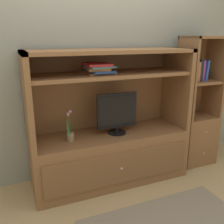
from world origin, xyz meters
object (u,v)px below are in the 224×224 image
at_px(tv_monitor, 117,113).
at_px(upright_book_row, 196,71).
at_px(magazine_stack, 98,68).
at_px(bookshelf_tall, 195,122).
at_px(potted_plant, 70,134).
at_px(media_console, 110,141).

xyz_separation_m(tv_monitor, upright_book_row, (1.03, 0.03, 0.39)).
xyz_separation_m(magazine_stack, bookshelf_tall, (1.29, 0.01, -0.73)).
height_order(tv_monitor, potted_plant, tv_monitor).
bearing_deg(media_console, bookshelf_tall, 0.07).
xyz_separation_m(bookshelf_tall, upright_book_row, (-0.07, -0.01, 0.65)).
height_order(media_console, upright_book_row, media_console).
xyz_separation_m(potted_plant, bookshelf_tall, (1.61, 0.05, -0.10)).
xyz_separation_m(potted_plant, upright_book_row, (1.54, 0.04, 0.55)).
xyz_separation_m(media_console, tv_monitor, (0.07, -0.04, 0.33)).
bearing_deg(media_console, potted_plant, -174.06).
relative_size(tv_monitor, magazine_stack, 1.29).
xyz_separation_m(potted_plant, magazine_stack, (0.32, 0.04, 0.63)).
bearing_deg(media_console, tv_monitor, -28.50).
xyz_separation_m(tv_monitor, bookshelf_tall, (1.09, 0.04, -0.26)).
relative_size(magazine_stack, bookshelf_tall, 0.22).
height_order(media_console, tv_monitor, media_console).
bearing_deg(magazine_stack, bookshelf_tall, 0.38).
relative_size(tv_monitor, bookshelf_tall, 0.28).
relative_size(potted_plant, upright_book_row, 1.24).
relative_size(media_console, potted_plant, 5.40).
height_order(tv_monitor, upright_book_row, upright_book_row).
height_order(tv_monitor, bookshelf_tall, bookshelf_tall).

